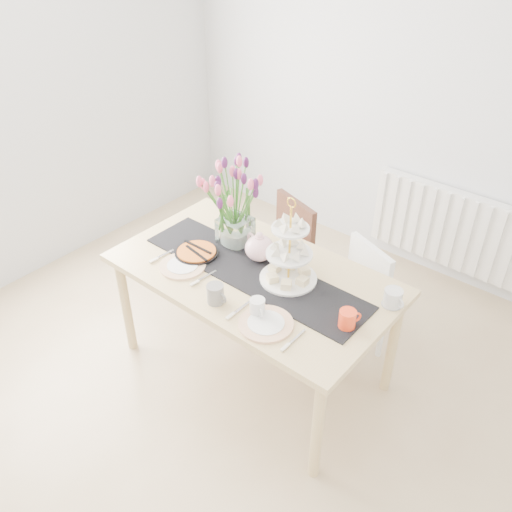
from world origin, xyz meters
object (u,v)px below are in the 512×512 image
Objects in this scene: cake_stand at (289,261)px; teapot at (259,248)px; tulip_vase at (234,192)px; radiator at (450,228)px; cream_jug at (393,298)px; chair_white at (354,293)px; mug_grey at (215,294)px; tart_tin at (197,253)px; plate_right at (266,324)px; mug_orange at (347,319)px; mug_white at (257,307)px; chair_brown at (282,248)px; dining_table at (253,283)px; plate_left at (183,266)px.

cake_stand is 1.73× the size of teapot.
radiator is at bearing 62.59° from tulip_vase.
cream_jug is (0.78, 0.13, -0.04)m from teapot.
mug_grey is at bearing -89.58° from chair_white.
tart_tin reaches higher than plate_right.
mug_grey reaches higher than mug_orange.
radiator is 1.80m from tulip_vase.
teapot is at bearing 156.63° from mug_white.
teapot reaches higher than mug_grey.
mug_white reaches higher than radiator.
radiator is 12.84× the size of mug_white.
tart_tin is at bearing -116.71° from chair_white.
chair_brown is at bearing 134.38° from teapot.
chair_brown is 1.13m from cream_jug.
dining_table is at bearing -46.55° from teapot.
radiator is 4.71× the size of tart_tin.
cream_jug is (0.54, 0.18, -0.08)m from cake_stand.
dining_table is 16.57× the size of cream_jug.
chair_white is 0.69m from cake_stand.
chair_white is at bearing 32.92° from tulip_vase.
cake_stand is at bearing -10.94° from tulip_vase.
cream_jug is at bearing 74.04° from mug_white.
dining_table is 0.38m from tart_tin.
teapot reaches higher than radiator.
mug_white reaches higher than chair_brown.
plate_left is at bearing -110.29° from teapot.
mug_orange is 1.00m from plate_left.
mug_grey is 0.39× the size of plate_right.
radiator is at bearing 121.46° from cream_jug.
tart_tin reaches higher than radiator.
mug_grey is (0.29, -0.48, -0.29)m from tulip_vase.
cream_jug is (0.23, -1.41, 0.35)m from radiator.
tulip_vase is 2.30× the size of plate_right.
plate_left is at bearing -80.41° from tart_tin.
mug_white is 0.35× the size of plate_left.
cream_jug is 0.95× the size of mug_orange.
mug_orange reaches higher than dining_table.
dining_table is 0.71m from chair_brown.
chair_brown is at bearing -127.19° from radiator.
radiator is 1.68m from teapot.
teapot is 0.56m from plate_right.
cake_stand is at bearing 68.18° from mug_grey.
mug_grey is 0.40× the size of plate_left.
mug_grey is (0.29, -0.95, 0.34)m from chair_brown.
mug_grey is 0.37m from plate_left.
mug_orange is (0.69, -0.16, -0.03)m from teapot.
tart_tin reaches higher than plate_left.
chair_brown reaches higher than tart_tin.
mug_orange is 0.37× the size of plate_right.
tart_tin is at bearing -166.56° from dining_table.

